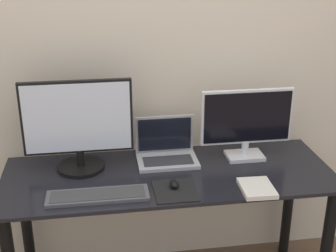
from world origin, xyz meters
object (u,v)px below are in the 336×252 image
Objects in this scene: monitor_left at (78,126)px; monitor_right at (247,122)px; laptop at (166,150)px; book at (257,188)px; mouse at (173,184)px; keyboard at (98,196)px.

monitor_left is 0.85m from monitor_right.
monitor_left is 0.47m from laptop.
monitor_left is at bearing 156.72° from book.
mouse is (-0.42, -0.27, -0.18)m from monitor_right.
monitor_right reaches higher than laptop.
laptop is 1.63× the size of book.
book is at bearing -3.57° from keyboard.
laptop reaches higher than keyboard.
mouse is (-0.01, -0.31, -0.03)m from laptop.
keyboard is (-0.36, -0.34, -0.05)m from laptop.
book is at bearing -97.90° from monitor_right.
mouse reaches higher than book.
mouse is at bearing 5.22° from keyboard.
laptop reaches higher than book.
book reaches higher than keyboard.
monitor_right is at bearing 82.10° from book.
monitor_left is at bearing -179.99° from monitor_right.
mouse is at bearing -147.68° from monitor_right.
laptop is 0.53m from book.
mouse is 0.38m from book.
monitor_right is at bearing 0.01° from monitor_left.
laptop is at bearing 174.36° from monitor_right.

